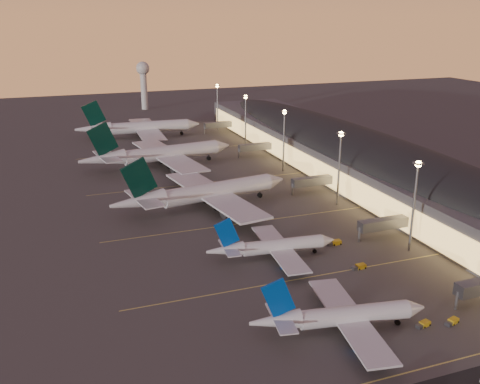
% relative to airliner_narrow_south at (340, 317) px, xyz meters
% --- Properties ---
extents(ground, '(700.00, 700.00, 0.00)m').
position_rel_airliner_narrow_south_xyz_m(ground, '(3.08, 28.75, -3.51)').
color(ground, '#454340').
extents(airliner_narrow_south, '(38.01, 34.30, 13.59)m').
position_rel_airliner_narrow_south_xyz_m(airliner_narrow_south, '(0.00, 0.00, 0.00)').
color(airliner_narrow_south, silver).
rests_on(airliner_narrow_south, ground).
extents(airliner_narrow_north, '(36.02, 32.29, 12.86)m').
position_rel_airliner_narrow_south_xyz_m(airliner_narrow_north, '(0.92, 37.28, -0.19)').
color(airliner_narrow_north, silver).
rests_on(airliner_narrow_north, ground).
extents(airliner_wide_near, '(64.24, 59.20, 20.59)m').
position_rel_airliner_narrow_south_xyz_m(airliner_wide_near, '(-5.04, 81.72, 1.79)').
color(airliner_wide_near, silver).
rests_on(airliner_wide_near, ground).
extents(airliner_wide_mid, '(68.06, 62.63, 21.80)m').
position_rel_airliner_narrow_south_xyz_m(airliner_wide_mid, '(-8.49, 138.21, 2.10)').
color(airliner_wide_mid, silver).
rests_on(airliner_wide_mid, ground).
extents(airliner_wide_far, '(65.85, 59.93, 21.09)m').
position_rel_airliner_narrow_south_xyz_m(airliner_wide_far, '(-6.37, 198.99, 1.92)').
color(airliner_wide_far, silver).
rests_on(airliner_wide_far, ground).
extents(terminal_building, '(56.35, 255.00, 17.46)m').
position_rel_airliner_narrow_south_xyz_m(terminal_building, '(64.92, 101.22, 5.27)').
color(terminal_building, '#505156').
rests_on(terminal_building, ground).
extents(light_masts, '(2.20, 217.20, 25.90)m').
position_rel_airliner_narrow_south_xyz_m(light_masts, '(39.08, 93.75, 14.04)').
color(light_masts, gray).
rests_on(light_masts, ground).
extents(radar_tower, '(9.00, 9.00, 32.50)m').
position_rel_airliner_narrow_south_xyz_m(radar_tower, '(13.08, 288.75, 18.36)').
color(radar_tower, silver).
rests_on(radar_tower, ground).
extents(lane_markings, '(90.00, 180.36, 0.00)m').
position_rel_airliner_narrow_south_xyz_m(lane_markings, '(3.08, 68.75, -3.50)').
color(lane_markings, '#D8C659').
rests_on(lane_markings, ground).
extents(baggage_tug_a, '(3.67, 2.13, 1.03)m').
position_rel_airliner_narrow_south_xyz_m(baggage_tug_a, '(17.79, -4.47, -3.04)').
color(baggage_tug_a, gold).
rests_on(baggage_tug_a, ground).
extents(baggage_tug_b, '(3.68, 2.33, 1.03)m').
position_rel_airliner_narrow_south_xyz_m(baggage_tug_b, '(24.24, -5.70, -3.04)').
color(baggage_tug_b, gold).
rests_on(baggage_tug_b, ground).
extents(baggage_tug_c, '(4.23, 1.97, 1.25)m').
position_rel_airliner_narrow_south_xyz_m(baggage_tug_c, '(21.32, 39.30, -2.94)').
color(baggage_tug_c, gold).
rests_on(baggage_tug_c, ground).
extents(baggage_tug_d, '(3.96, 1.90, 1.15)m').
position_rel_airliner_narrow_south_xyz_m(baggage_tug_d, '(19.69, 23.62, -2.99)').
color(baggage_tug_d, gold).
rests_on(baggage_tug_d, ground).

